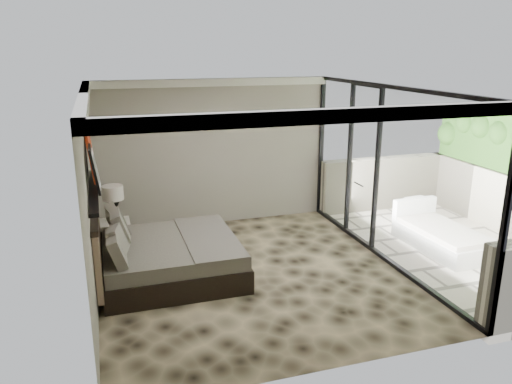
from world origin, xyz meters
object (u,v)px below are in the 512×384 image
object	(u,v)px
nightstand	(115,236)
lounger	(440,236)
bed	(164,256)
ottoman	(419,209)
table_lamp	(113,199)

from	to	relation	value
nightstand	lounger	size ratio (longest dim) A/B	0.30
bed	ottoman	xyz separation A→B (m)	(5.22, 1.07, -0.12)
bed	ottoman	bearing A→B (deg)	11.57
nightstand	ottoman	bearing A→B (deg)	-9.66
bed	ottoman	world-z (taller)	bed
lounger	nightstand	bearing A→B (deg)	161.85
nightstand	ottoman	size ratio (longest dim) A/B	1.20
nightstand	lounger	distance (m)	5.59
ottoman	bed	bearing A→B (deg)	-168.43
lounger	ottoman	bearing A→B (deg)	66.97
bed	nightstand	xyz separation A→B (m)	(-0.67, 1.26, -0.08)
ottoman	table_lamp	bearing A→B (deg)	178.23
bed	lounger	distance (m)	4.71
bed	lounger	size ratio (longest dim) A/B	1.19
lounger	table_lamp	bearing A→B (deg)	161.90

